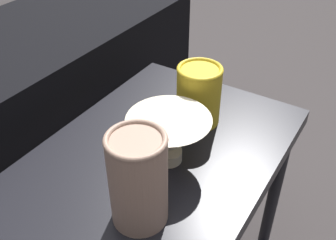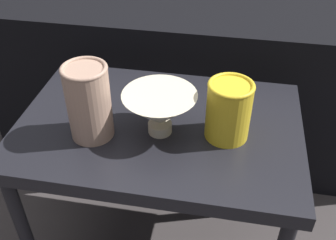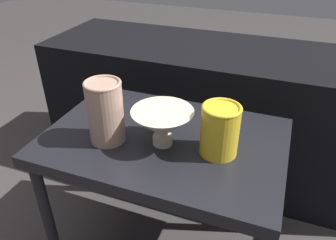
{
  "view_description": "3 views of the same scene",
  "coord_description": "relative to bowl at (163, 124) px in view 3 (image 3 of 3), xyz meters",
  "views": [
    {
      "loc": [
        -0.55,
        -0.38,
        1.12
      ],
      "look_at": [
        0.0,
        -0.04,
        0.64
      ],
      "focal_mm": 42.0,
      "sensor_mm": 36.0,
      "label": 1
    },
    {
      "loc": [
        0.17,
        -0.79,
        1.16
      ],
      "look_at": [
        0.03,
        -0.06,
        0.59
      ],
      "focal_mm": 42.0,
      "sensor_mm": 36.0,
      "label": 2
    },
    {
      "loc": [
        0.31,
        -0.78,
        1.1
      ],
      "look_at": [
        0.03,
        -0.05,
        0.62
      ],
      "focal_mm": 35.0,
      "sensor_mm": 36.0,
      "label": 3
    }
  ],
  "objects": [
    {
      "name": "table",
      "position": [
        -0.01,
        0.03,
        -0.13
      ],
      "size": [
        0.74,
        0.5,
        0.53
      ],
      "color": "black",
      "rests_on": "ground_plane"
    },
    {
      "name": "vase_textured_left",
      "position": [
        -0.16,
        -0.04,
        0.03
      ],
      "size": [
        0.11,
        0.11,
        0.19
      ],
      "color": "tan",
      "rests_on": "table"
    },
    {
      "name": "vase_colorful_right",
      "position": [
        0.16,
        0.02,
        0.01
      ],
      "size": [
        0.11,
        0.11,
        0.15
      ],
      "color": "gold",
      "rests_on": "table"
    },
    {
      "name": "couch_backdrop",
      "position": [
        -0.01,
        0.61,
        -0.28
      ],
      "size": [
        1.5,
        0.5,
        0.63
      ],
      "color": "black",
      "rests_on": "ground_plane"
    },
    {
      "name": "bowl",
      "position": [
        0.0,
        0.0,
        0.0
      ],
      "size": [
        0.18,
        0.18,
        0.11
      ],
      "color": "beige",
      "rests_on": "table"
    }
  ]
}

